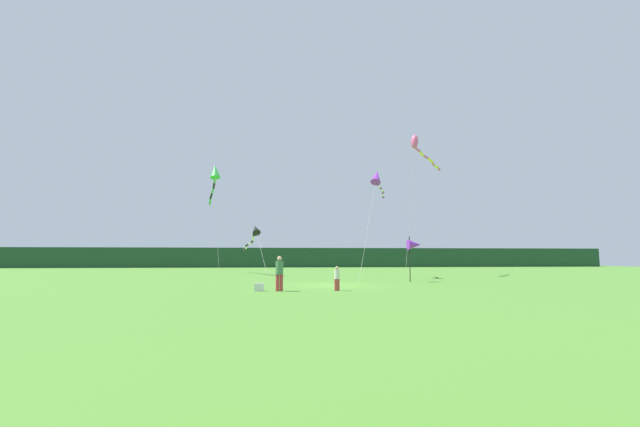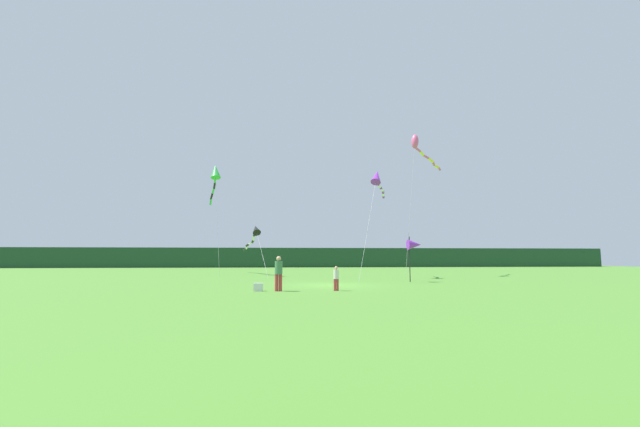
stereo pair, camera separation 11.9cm
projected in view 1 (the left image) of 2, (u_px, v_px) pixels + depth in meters
The scene contains 10 objects.
ground_plane at pixel (331, 285), 23.65m from camera, with size 120.00×120.00×0.00m, color #4C842D.
distant_treeline at pixel (295, 258), 68.30m from camera, with size 108.00×3.99×3.19m, color #1E4228.
person_adult at pixel (279, 272), 19.49m from camera, with size 0.37×0.37×1.67m.
person_child at pixel (337, 277), 19.70m from camera, with size 0.26×0.26×1.18m.
cooler_box at pixel (259, 287), 19.45m from camera, with size 0.44×0.32×0.38m, color silver.
banner_flag_pole at pixel (414, 245), 27.05m from camera, with size 0.90×0.70×2.99m.
kite_green at pixel (215, 175), 39.55m from camera, with size 2.61×9.51×10.62m.
kite_purple at pixel (377, 179), 32.66m from camera, with size 3.83×7.32×8.76m.
kite_rainbow at pixel (419, 147), 36.97m from camera, with size 5.71×5.78×12.67m.
kite_black at pixel (253, 235), 36.69m from camera, with size 2.87×10.69×4.65m.
Camera 1 is at (-3.22, -23.76, 1.60)m, focal length 22.80 mm.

